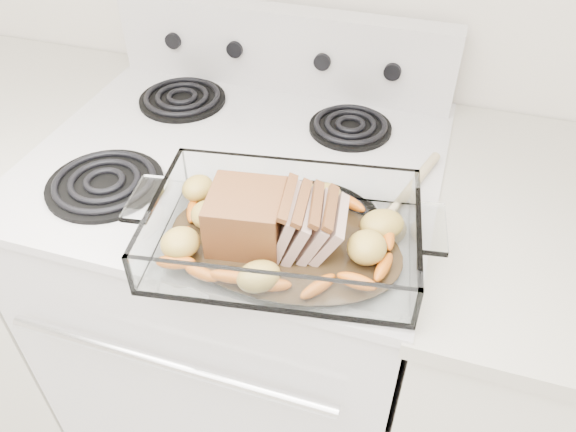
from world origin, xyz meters
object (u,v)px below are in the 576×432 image
(counter_left, at_px, (22,253))
(baking_dish, at_px, (284,237))
(electric_range, at_px, (247,306))
(counter_right, at_px, (528,382))
(pork_roast, at_px, (265,219))

(counter_left, distance_m, baking_dish, 1.00)
(electric_range, xyz_separation_m, counter_left, (-0.67, -0.00, -0.02))
(electric_range, distance_m, baking_dish, 0.56)
(electric_range, height_order, counter_right, electric_range)
(electric_range, relative_size, baking_dish, 2.76)
(pork_roast, bearing_deg, counter_left, 140.49)
(counter_right, bearing_deg, pork_roast, -157.30)
(electric_range, bearing_deg, counter_left, -179.90)
(baking_dish, bearing_deg, counter_right, 15.19)
(counter_left, bearing_deg, baking_dish, -14.75)
(electric_range, xyz_separation_m, counter_right, (0.66, -0.00, -0.02))
(baking_dish, bearing_deg, electric_range, 118.74)
(electric_range, height_order, baking_dish, electric_range)
(counter_left, distance_m, counter_right, 1.33)
(electric_range, distance_m, counter_left, 0.67)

